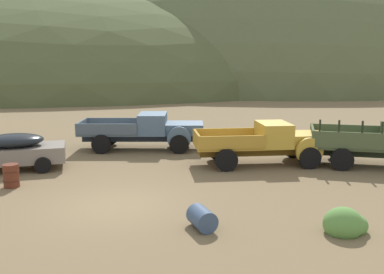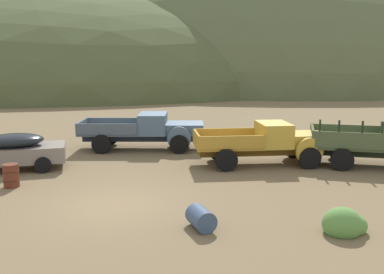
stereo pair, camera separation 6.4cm
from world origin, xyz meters
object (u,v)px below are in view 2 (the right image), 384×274
(car_primer_gray, at_px, (4,151))
(truck_faded_yellow, at_px, (272,142))
(oil_drum_tipped, at_px, (201,218))
(oil_drum_foreground, at_px, (11,176))
(truck_chalk_blue, at_px, (152,130))

(car_primer_gray, bearing_deg, truck_faded_yellow, 169.88)
(oil_drum_tipped, height_order, oil_drum_foreground, oil_drum_foreground)
(oil_drum_tipped, bearing_deg, truck_faded_yellow, 63.38)
(truck_chalk_blue, relative_size, truck_faded_yellow, 1.07)
(truck_faded_yellow, height_order, oil_drum_tipped, truck_faded_yellow)
(oil_drum_foreground, bearing_deg, truck_chalk_blue, 53.05)
(oil_drum_foreground, bearing_deg, truck_faded_yellow, 16.10)
(truck_chalk_blue, bearing_deg, car_primer_gray, -143.39)
(truck_chalk_blue, bearing_deg, truck_faded_yellow, -29.65)
(car_primer_gray, bearing_deg, oil_drum_tipped, 126.56)
(truck_chalk_blue, height_order, oil_drum_tipped, truck_chalk_blue)
(car_primer_gray, relative_size, oil_drum_tipped, 5.01)
(car_primer_gray, distance_m, truck_faded_yellow, 11.66)
(truck_chalk_blue, height_order, oil_drum_foreground, truck_chalk_blue)
(truck_faded_yellow, xyz_separation_m, oil_drum_foreground, (-10.48, -3.02, -0.55))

